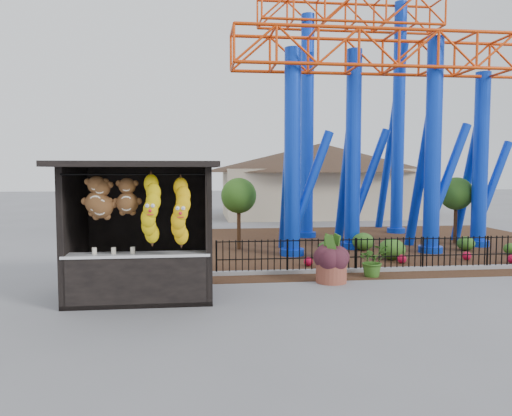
{
  "coord_description": "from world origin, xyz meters",
  "views": [
    {
      "loc": [
        -1.71,
        -10.69,
        2.94
      ],
      "look_at": [
        -0.27,
        1.5,
        2.0
      ],
      "focal_mm": 35.0,
      "sensor_mm": 36.0,
      "label": 1
    }
  ],
  "objects": [
    {
      "name": "mulch_bed",
      "position": [
        4.0,
        8.0,
        0.01
      ],
      "size": [
        18.0,
        12.0,
        0.02
      ],
      "primitive_type": "cube",
      "color": "#331E11",
      "rests_on": "ground"
    },
    {
      "name": "landscaping",
      "position": [
        4.88,
        5.53,
        0.31
      ],
      "size": [
        7.82,
        3.61,
        0.69
      ],
      "color": "#2C5619",
      "rests_on": "mulch_bed"
    },
    {
      "name": "planter_foliage",
      "position": [
        1.75,
        1.86,
        0.86
      ],
      "size": [
        0.7,
        0.7,
        0.64
      ],
      "primitive_type": "ellipsoid",
      "color": "#37161F",
      "rests_on": "terracotta_planter"
    },
    {
      "name": "potted_plant",
      "position": [
        3.07,
        2.39,
        0.46
      ],
      "size": [
        0.82,
        0.71,
        0.91
      ],
      "primitive_type": "imported",
      "rotation": [
        0.0,
        0.0,
        0.0
      ],
      "color": "#285318",
      "rests_on": "ground"
    },
    {
      "name": "pavilion",
      "position": [
        6.0,
        20.0,
        3.07
      ],
      "size": [
        15.0,
        15.0,
        4.8
      ],
      "color": "#BFAD8C",
      "rests_on": "ground"
    },
    {
      "name": "picket_fence",
      "position": [
        4.9,
        3.0,
        0.5
      ],
      "size": [
        12.2,
        0.06,
        1.0
      ],
      "primitive_type": null,
      "color": "black",
      "rests_on": "ground"
    },
    {
      "name": "ground",
      "position": [
        0.0,
        0.0,
        0.0
      ],
      "size": [
        120.0,
        120.0,
        0.0
      ],
      "primitive_type": "plane",
      "color": "slate",
      "rests_on": "ground"
    },
    {
      "name": "terracotta_planter",
      "position": [
        1.75,
        1.86,
        0.27
      ],
      "size": [
        1.04,
        1.04,
        0.54
      ],
      "primitive_type": "cylinder",
      "rotation": [
        0.0,
        0.0,
        -0.38
      ],
      "color": "brown",
      "rests_on": "ground"
    },
    {
      "name": "prize_booth",
      "position": [
        -3.01,
        0.88,
        1.55
      ],
      "size": [
        3.5,
        3.4,
        3.12
      ],
      "color": "black",
      "rests_on": "ground"
    },
    {
      "name": "roller_coaster",
      "position": [
        5.12,
        8.23,
        6.44
      ],
      "size": [
        11.0,
        6.37,
        10.82
      ],
      "color": "#0B33C7",
      "rests_on": "ground"
    },
    {
      "name": "curb",
      "position": [
        4.0,
        3.0,
        0.06
      ],
      "size": [
        18.0,
        0.18,
        0.12
      ],
      "primitive_type": "cube",
      "color": "gray",
      "rests_on": "ground"
    }
  ]
}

